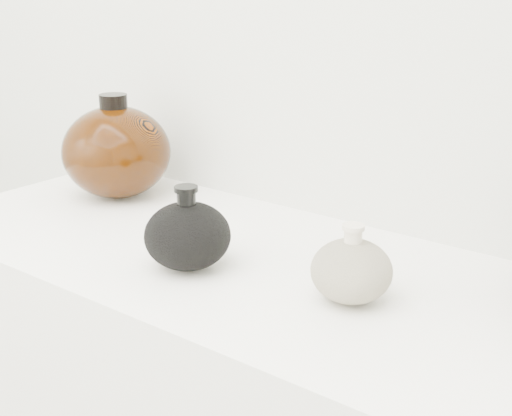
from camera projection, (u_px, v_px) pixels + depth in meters
The scene contains 3 objects.
black_gourd_vase at pixel (188, 235), 1.09m from camera, with size 0.17×0.17×0.13m.
cream_gourd_vase at pixel (351, 270), 0.98m from camera, with size 0.14×0.14×0.11m.
left_round_pot at pixel (116, 151), 1.42m from camera, with size 0.28×0.28×0.21m.
Camera 1 is at (0.67, 0.13, 1.34)m, focal length 50.00 mm.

